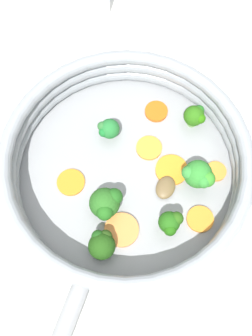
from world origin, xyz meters
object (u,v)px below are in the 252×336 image
(broccoli_floret_1, at_px, (199,175))
(broccoli_floret_5, at_px, (102,244))
(carrot_slice_2, at_px, (149,148))
(carrot_slice_3, at_px, (156,111))
(carrot_slice_4, at_px, (71,182))
(carrot_slice_1, at_px, (122,230))
(carrot_slice_6, at_px, (172,170))
(broccoli_floret_2, at_px, (108,129))
(broccoli_floret_3, at_px, (170,223))
(mushroom_piece_0, at_px, (166,187))
(skillet, at_px, (126,174))
(carrot_slice_0, at_px, (200,219))
(broccoli_floret_0, at_px, (195,116))
(broccoli_floret_4, at_px, (106,203))
(carrot_slice_5, at_px, (216,171))

(broccoli_floret_1, relative_size, broccoli_floret_5, 1.21)
(carrot_slice_2, bearing_deg, carrot_slice_3, -33.55)
(carrot_slice_4, bearing_deg, carrot_slice_1, -155.57)
(carrot_slice_6, relative_size, broccoli_floret_2, 1.28)
(broccoli_floret_3, distance_m, mushroom_piece_0, 0.06)
(broccoli_floret_3, height_order, mushroom_piece_0, broccoli_floret_3)
(skillet, height_order, carrot_slice_0, carrot_slice_0)
(carrot_slice_3, distance_m, carrot_slice_6, 0.10)
(broccoli_floret_0, distance_m, broccoli_floret_1, 0.10)
(carrot_slice_2, xyz_separation_m, broccoli_floret_5, (-0.11, 0.11, 0.02))
(skillet, relative_size, broccoli_floret_5, 8.09)
(broccoli_floret_0, distance_m, mushroom_piece_0, 0.12)
(broccoli_floret_0, relative_size, broccoli_floret_2, 1.05)
(broccoli_floret_1, relative_size, broccoli_floret_4, 1.03)
(carrot_slice_0, height_order, mushroom_piece_0, mushroom_piece_0)
(broccoli_floret_3, bearing_deg, broccoli_floret_1, -54.34)
(mushroom_piece_0, bearing_deg, carrot_slice_4, 63.96)
(carrot_slice_2, distance_m, carrot_slice_4, 0.12)
(skillet, bearing_deg, broccoli_floret_2, 1.94)
(carrot_slice_1, xyz_separation_m, mushroom_piece_0, (0.03, -0.08, 0.00))
(carrot_slice_1, xyz_separation_m, carrot_slice_3, (0.15, -0.12, 0.00))
(carrot_slice_3, xyz_separation_m, broccoli_floret_5, (-0.16, 0.15, 0.02))
(broccoli_floret_1, bearing_deg, broccoli_floret_5, 103.21)
(broccoli_floret_2, relative_size, mushroom_piece_0, 1.03)
(carrot_slice_5, height_order, broccoli_floret_0, broccoli_floret_0)
(broccoli_floret_4, xyz_separation_m, mushroom_piece_0, (-0.00, -0.09, -0.02))
(carrot_slice_0, bearing_deg, broccoli_floret_4, 60.99)
(broccoli_floret_5, height_order, mushroom_piece_0, broccoli_floret_5)
(skillet, relative_size, broccoli_floret_0, 8.38)
(broccoli_floret_3, distance_m, broccoli_floret_5, 0.09)
(broccoli_floret_1, xyz_separation_m, broccoli_floret_5, (-0.04, 0.15, -0.01))
(broccoli_floret_2, height_order, broccoli_floret_3, broccoli_floret_3)
(carrot_slice_4, relative_size, broccoli_floret_4, 0.85)
(broccoli_floret_0, distance_m, broccoli_floret_3, 0.17)
(skillet, xyz_separation_m, carrot_slice_4, (0.01, 0.08, 0.01))
(carrot_slice_6, relative_size, broccoli_floret_5, 1.17)
(carrot_slice_6, bearing_deg, carrot_slice_4, 75.22)
(carrot_slice_2, height_order, carrot_slice_6, same)
(carrot_slice_0, relative_size, broccoli_floret_1, 0.77)
(carrot_slice_4, xyz_separation_m, carrot_slice_6, (-0.04, -0.14, 0.00))
(broccoli_floret_0, height_order, broccoli_floret_1, broccoli_floret_1)
(carrot_slice_3, relative_size, broccoli_floret_1, 0.72)
(carrot_slice_3, bearing_deg, skillet, 132.57)
(carrot_slice_1, height_order, broccoli_floret_1, broccoli_floret_1)
(carrot_slice_2, distance_m, carrot_slice_6, 0.05)
(broccoli_floret_1, relative_size, mushroom_piece_0, 1.36)
(skillet, height_order, broccoli_floret_2, broccoli_floret_2)
(broccoli_floret_1, bearing_deg, carrot_slice_2, 28.52)
(broccoli_floret_2, bearing_deg, carrot_slice_4, 122.47)
(broccoli_floret_0, height_order, broccoli_floret_3, broccoli_floret_3)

